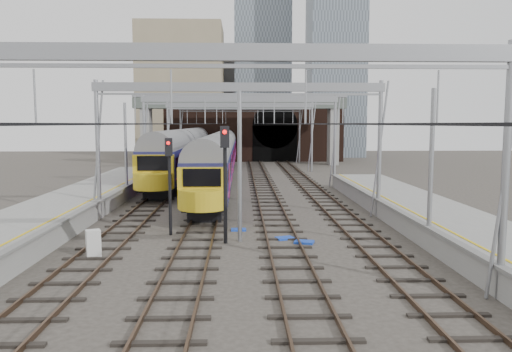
{
  "coord_description": "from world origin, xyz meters",
  "views": [
    {
      "loc": [
        0.06,
        -21.01,
        5.51
      ],
      "look_at": [
        0.96,
        8.52,
        2.4
      ],
      "focal_mm": 35.0,
      "sensor_mm": 36.0,
      "label": 1
    }
  ],
  "objects_px": {
    "train_second": "(190,149)",
    "signal_near_centre": "(225,171)",
    "signal_near_left": "(169,174)",
    "relay_cabinet": "(93,244)",
    "train_main": "(223,150)"
  },
  "relations": [
    {
      "from": "train_second",
      "to": "train_main",
      "type": "bearing_deg",
      "value": -25.87
    },
    {
      "from": "train_second",
      "to": "signal_near_centre",
      "type": "xyz_separation_m",
      "value": [
        5.34,
        -36.99,
        0.81
      ]
    },
    {
      "from": "train_second",
      "to": "signal_near_left",
      "type": "distance_m",
      "value": 35.29
    },
    {
      "from": "train_main",
      "to": "train_second",
      "type": "height_order",
      "value": "train_second"
    },
    {
      "from": "relay_cabinet",
      "to": "train_second",
      "type": "bearing_deg",
      "value": 65.85
    },
    {
      "from": "train_second",
      "to": "signal_near_left",
      "type": "height_order",
      "value": "train_second"
    },
    {
      "from": "train_second",
      "to": "signal_near_left",
      "type": "bearing_deg",
      "value": -85.84
    },
    {
      "from": "train_main",
      "to": "relay_cabinet",
      "type": "xyz_separation_m",
      "value": [
        -4.06,
        -37.23,
        -1.87
      ]
    },
    {
      "from": "signal_near_left",
      "to": "signal_near_centre",
      "type": "height_order",
      "value": "signal_near_centre"
    },
    {
      "from": "signal_near_left",
      "to": "relay_cabinet",
      "type": "height_order",
      "value": "signal_near_left"
    },
    {
      "from": "signal_near_left",
      "to": "train_main",
      "type": "bearing_deg",
      "value": 66.9
    },
    {
      "from": "signal_near_left",
      "to": "relay_cabinet",
      "type": "distance_m",
      "value": 5.36
    },
    {
      "from": "train_main",
      "to": "signal_near_centre",
      "type": "relative_size",
      "value": 11.62
    },
    {
      "from": "signal_near_centre",
      "to": "train_main",
      "type": "bearing_deg",
      "value": 76.04
    },
    {
      "from": "signal_near_left",
      "to": "signal_near_centre",
      "type": "bearing_deg",
      "value": -53.55
    }
  ]
}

